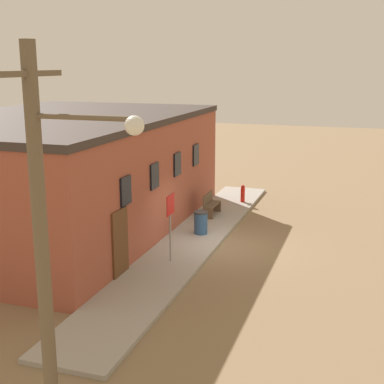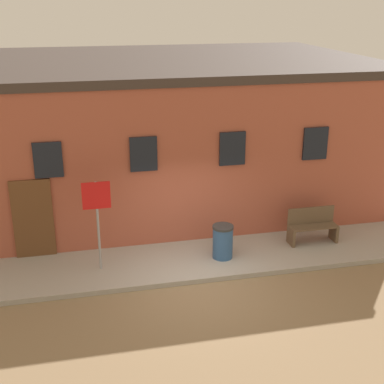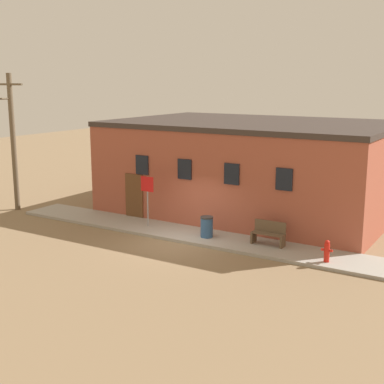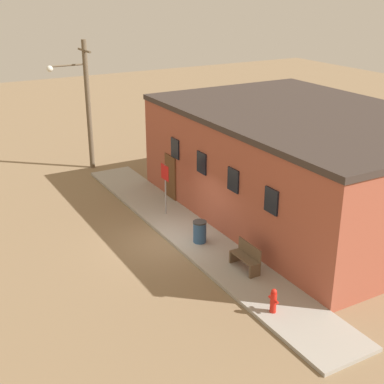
{
  "view_description": "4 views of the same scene",
  "coord_description": "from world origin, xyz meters",
  "px_view_note": "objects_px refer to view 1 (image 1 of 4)",
  "views": [
    {
      "loc": [
        -17.92,
        -4.87,
        6.52
      ],
      "look_at": [
        0.06,
        1.08,
        1.95
      ],
      "focal_mm": 50.0,
      "sensor_mm": 36.0,
      "label": 1
    },
    {
      "loc": [
        -2.62,
        -10.88,
        6.49
      ],
      "look_at": [
        0.06,
        1.08,
        1.95
      ],
      "focal_mm": 50.0,
      "sensor_mm": 36.0,
      "label": 2
    },
    {
      "loc": [
        11.6,
        -17.61,
        6.54
      ],
      "look_at": [
        0.06,
        1.08,
        1.95
      ],
      "focal_mm": 50.0,
      "sensor_mm": 36.0,
      "label": 3
    },
    {
      "loc": [
        17.07,
        -8.55,
        9.7
      ],
      "look_at": [
        0.06,
        1.08,
        1.95
      ],
      "focal_mm": 50.0,
      "sensor_mm": 36.0,
      "label": 4
    }
  ],
  "objects_px": {
    "bench": "(211,205)",
    "trash_bin": "(201,222)",
    "stop_sign": "(170,215)",
    "utility_pole": "(47,226)",
    "fire_hydrant": "(243,193)"
  },
  "relations": [
    {
      "from": "bench",
      "to": "trash_bin",
      "type": "relative_size",
      "value": 1.52
    },
    {
      "from": "fire_hydrant",
      "to": "bench",
      "type": "bearing_deg",
      "value": 162.87
    },
    {
      "from": "bench",
      "to": "trash_bin",
      "type": "xyz_separation_m",
      "value": [
        -2.63,
        -0.37,
        -0.01
      ]
    },
    {
      "from": "stop_sign",
      "to": "bench",
      "type": "height_order",
      "value": "stop_sign"
    },
    {
      "from": "utility_pole",
      "to": "trash_bin",
      "type": "bearing_deg",
      "value": 3.15
    },
    {
      "from": "fire_hydrant",
      "to": "bench",
      "type": "relative_size",
      "value": 0.62
    },
    {
      "from": "fire_hydrant",
      "to": "trash_bin",
      "type": "distance_m",
      "value": 5.27
    },
    {
      "from": "stop_sign",
      "to": "utility_pole",
      "type": "bearing_deg",
      "value": -175.1
    },
    {
      "from": "fire_hydrant",
      "to": "trash_bin",
      "type": "relative_size",
      "value": 0.93
    },
    {
      "from": "stop_sign",
      "to": "utility_pole",
      "type": "xyz_separation_m",
      "value": [
        -7.94,
        -0.68,
        2.03
      ]
    },
    {
      "from": "utility_pole",
      "to": "stop_sign",
      "type": "bearing_deg",
      "value": 4.9
    },
    {
      "from": "fire_hydrant",
      "to": "bench",
      "type": "distance_m",
      "value": 2.74
    },
    {
      "from": "fire_hydrant",
      "to": "bench",
      "type": "xyz_separation_m",
      "value": [
        -2.62,
        0.81,
        0.04
      ]
    },
    {
      "from": "fire_hydrant",
      "to": "trash_bin",
      "type": "height_order",
      "value": "trash_bin"
    },
    {
      "from": "fire_hydrant",
      "to": "utility_pole",
      "type": "relative_size",
      "value": 0.12
    }
  ]
}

